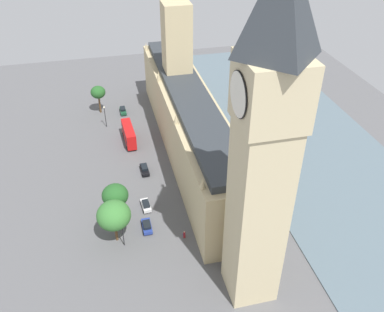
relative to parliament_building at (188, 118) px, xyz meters
name	(u,v)px	position (x,y,z in m)	size (l,w,h in m)	color
ground_plane	(182,152)	(2.00, 1.39, -9.49)	(147.26, 147.26, 0.00)	#565659
river_thames	(302,135)	(-32.88, 1.39, -9.37)	(38.30, 132.54, 0.25)	slate
parliament_building	(188,118)	(0.00, 0.00, 0.00)	(12.22, 77.26, 35.42)	tan
clock_tower	(264,150)	(-0.48, 46.64, 20.59)	(8.95, 8.95, 58.12)	#CCBA8E
car_dark_green_midblock	(123,110)	(15.24, -23.86, -8.61)	(1.89, 4.59, 1.74)	#19472D
double_decker_bus_under_trees	(129,134)	(15.15, -6.78, -6.86)	(3.08, 10.61, 4.75)	red
car_black_opposite_hall	(145,169)	(13.00, 7.98, -8.60)	(1.99, 4.82, 1.74)	black
car_white_leading	(146,205)	(14.59, 21.38, -8.61)	(2.05, 4.40, 1.74)	silver
car_blue_far_end	(147,226)	(15.33, 27.96, -8.61)	(1.96, 4.38, 1.74)	navy
pedestrian_by_river_gate	(184,235)	(8.18, 32.14, -8.72)	(0.68, 0.60, 1.72)	maroon
plane_tree_near_tower	(98,92)	(21.99, -25.95, -2.70)	(4.44, 4.44, 8.77)	brown
plane_tree_kerbside	(114,215)	(21.74, 29.52, -2.77)	(6.79, 6.79, 9.63)	brown
plane_tree_corner	(115,195)	(20.97, 24.02, -2.36)	(5.50, 5.50, 9.52)	brown
street_lamp_trailing	(122,229)	(20.46, 31.41, -4.99)	(0.56, 0.56, 6.48)	black
street_lamp_slot_10	(105,113)	(20.83, -16.65, -4.86)	(0.56, 0.56, 6.70)	black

